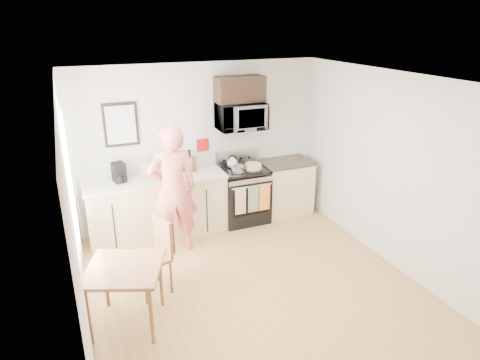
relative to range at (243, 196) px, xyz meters
name	(u,v)px	position (x,y,z in m)	size (l,w,h in m)	color
floor	(258,292)	(-0.63, -1.98, -0.44)	(4.60, 4.60, 0.00)	#AC7642
back_wall	(200,145)	(-0.63, 0.32, 0.86)	(4.00, 0.04, 2.60)	beige
front_wall	(402,318)	(-0.63, -4.28, 0.86)	(4.00, 0.04, 2.60)	beige
left_wall	(74,227)	(-2.63, -1.98, 0.86)	(0.04, 4.60, 2.60)	beige
right_wall	(398,174)	(1.37, -1.98, 0.86)	(0.04, 4.60, 2.60)	beige
ceiling	(262,81)	(-0.63, -1.98, 2.16)	(4.00, 4.60, 0.04)	white
window	(71,176)	(-2.59, -1.18, 1.11)	(0.06, 1.40, 1.50)	silver
cabinet_left	(158,208)	(-1.43, 0.02, 0.01)	(2.10, 0.60, 0.90)	#C9B980
countertop_left	(156,180)	(-1.43, 0.02, 0.48)	(2.14, 0.64, 0.04)	#F0E6CE
cabinet_right	(285,188)	(0.80, 0.02, 0.01)	(0.84, 0.60, 0.90)	#C9B980
countertop_right	(286,162)	(0.80, 0.02, 0.48)	(0.88, 0.64, 0.04)	black
range	(243,196)	(0.00, 0.00, 0.00)	(0.76, 0.70, 1.16)	black
microwave	(241,116)	(0.00, 0.10, 1.32)	(0.76, 0.51, 0.42)	#AEADB2
upper_cabinet	(240,89)	(0.00, 0.15, 1.74)	(0.76, 0.35, 0.40)	black
wall_art	(121,125)	(-1.83, 0.30, 1.31)	(0.50, 0.04, 0.65)	black
wall_trivet	(203,145)	(-0.58, 0.31, 0.86)	(0.20, 0.02, 0.20)	#A7140E
person	(173,190)	(-1.30, -0.54, 0.51)	(0.69, 0.45, 1.90)	#DD4C3D
dining_table	(124,274)	(-2.21, -1.96, 0.21)	(0.87, 0.87, 0.73)	brown
chair	(159,245)	(-1.72, -1.42, 0.19)	(0.55, 0.51, 0.96)	brown
knife_block	(190,164)	(-0.84, 0.16, 0.62)	(0.11, 0.15, 0.24)	brown
utensil_crock	(184,161)	(-0.93, 0.23, 0.65)	(0.13, 0.13, 0.38)	#A7140E
fruit_bowl	(154,174)	(-1.43, 0.14, 0.54)	(0.24, 0.24, 0.10)	silver
milk_carton	(145,168)	(-1.56, 0.15, 0.64)	(0.11, 0.11, 0.28)	tan
coffee_maker	(119,173)	(-1.95, 0.10, 0.64)	(0.20, 0.26, 0.29)	black
bread_bag	(171,177)	(-1.23, -0.15, 0.55)	(0.27, 0.13, 0.10)	tan
cake	(253,167)	(0.12, -0.13, 0.54)	(0.32, 0.32, 0.10)	black
kettle	(232,162)	(-0.16, 0.08, 0.58)	(0.18, 0.18, 0.22)	silver
pot	(238,169)	(-0.15, -0.14, 0.54)	(0.21, 0.36, 0.11)	#AEADB2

